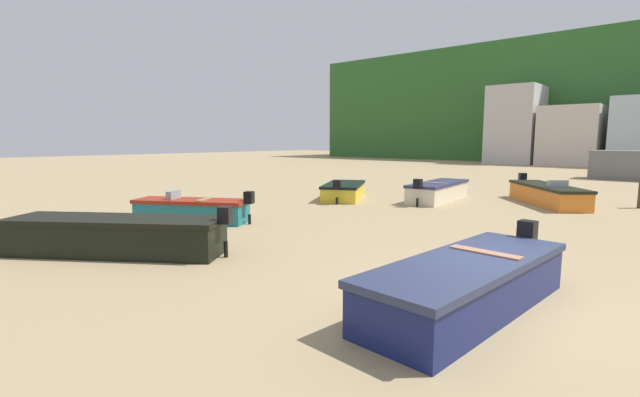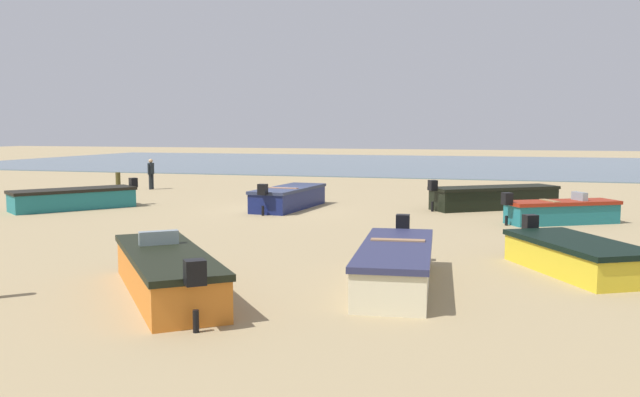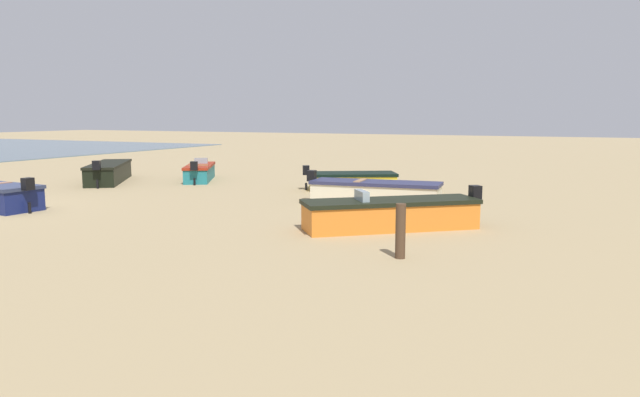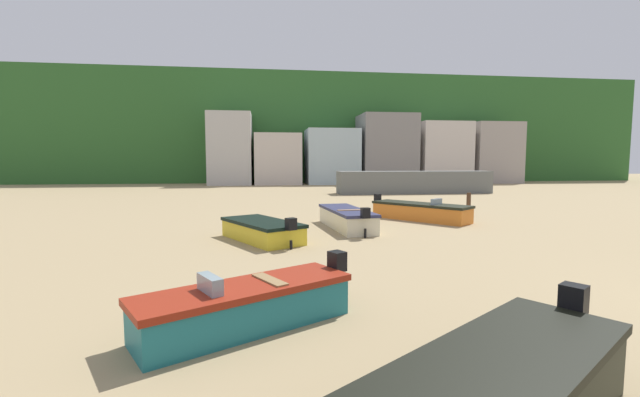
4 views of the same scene
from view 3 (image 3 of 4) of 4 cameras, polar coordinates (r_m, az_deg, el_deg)
boat_teal_0 at (r=29.81m, az=-11.48°, el=2.49°), size 3.97×2.94×1.10m
boat_yellow_1 at (r=25.65m, az=3.07°, el=1.70°), size 3.26×4.06×1.06m
boat_black_2 at (r=30.41m, az=-19.63°, el=2.39°), size 5.14×4.13×1.23m
boat_orange_3 at (r=16.90m, az=6.82°, el=-1.47°), size 4.21×4.76×1.17m
boat_cream_5 at (r=21.40m, az=5.31°, el=0.55°), size 1.89×4.96×1.17m
mooring_post_mid_beach at (r=13.46m, az=7.74°, el=-3.12°), size 0.23×0.23×1.25m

